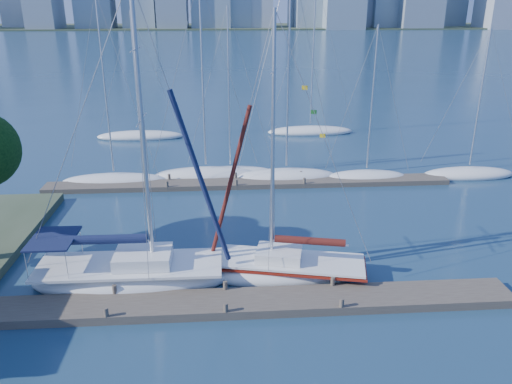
{
  "coord_description": "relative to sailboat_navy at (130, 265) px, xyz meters",
  "views": [
    {
      "loc": [
        -0.01,
        -19.05,
        12.6
      ],
      "look_at": [
        1.64,
        4.0,
        3.97
      ],
      "focal_mm": 35.0,
      "sensor_mm": 36.0,
      "label": 1
    }
  ],
  "objects": [
    {
      "name": "bg_boat_1",
      "position": [
        3.24,
        15.7,
        -0.75
      ],
      "size": [
        8.27,
        3.24,
        14.92
      ],
      "rotation": [
        0.0,
        0.0,
        0.1
      ],
      "color": "white",
      "rests_on": "ground"
    },
    {
      "name": "far_shore",
      "position": [
        4.5,
        317.67,
        -1.05
      ],
      "size": [
        800.0,
        100.0,
        1.5
      ],
      "primitive_type": "cube",
      "color": "#38472D",
      "rests_on": "ground"
    },
    {
      "name": "ground",
      "position": [
        4.5,
        -2.33,
        -1.05
      ],
      "size": [
        700.0,
        700.0,
        0.0
      ],
      "primitive_type": "plane",
      "color": "navy",
      "rests_on": "ground"
    },
    {
      "name": "bg_boat_2",
      "position": [
        5.15,
        16.33,
        -0.8
      ],
      "size": [
        7.1,
        3.18,
        12.96
      ],
      "rotation": [
        0.0,
        0.0,
        -0.18
      ],
      "color": "white",
      "rests_on": "ground"
    },
    {
      "name": "bg_boat_0",
      "position": [
        -3.65,
        14.96,
        -0.78
      ],
      "size": [
        8.0,
        5.12,
        13.91
      ],
      "rotation": [
        0.0,
        0.0,
        -0.42
      ],
      "color": "white",
      "rests_on": "ground"
    },
    {
      "name": "bg_boat_3",
      "position": [
        9.43,
        14.9,
        -0.73
      ],
      "size": [
        8.19,
        4.18,
        16.33
      ],
      "rotation": [
        0.0,
        0.0,
        0.23
      ],
      "color": "white",
      "rests_on": "ground"
    },
    {
      "name": "near_dock",
      "position": [
        4.5,
        -2.33,
        -0.85
      ],
      "size": [
        26.0,
        2.0,
        0.4
      ],
      "primitive_type": "cube",
      "color": "#493F35",
      "rests_on": "ground"
    },
    {
      "name": "bg_boat_6",
      "position": [
        -3.71,
        28.68,
        -0.79
      ],
      "size": [
        8.96,
        4.62,
        12.63
      ],
      "rotation": [
        0.0,
        0.0,
        -0.28
      ],
      "color": "white",
      "rests_on": "ground"
    },
    {
      "name": "far_dock",
      "position": [
        6.5,
        13.67,
        -0.87
      ],
      "size": [
        30.0,
        1.8,
        0.36
      ],
      "primitive_type": "cube",
      "color": "#493F35",
      "rests_on": "ground"
    },
    {
      "name": "sailboat_navy",
      "position": [
        0.0,
        0.0,
        0.0
      ],
      "size": [
        9.44,
        3.15,
        14.38
      ],
      "rotation": [
        0.0,
        0.0,
        -0.01
      ],
      "color": "white",
      "rests_on": "ground"
    },
    {
      "name": "bg_boat_4",
      "position": [
        15.59,
        14.43,
        -0.8
      ],
      "size": [
        6.53,
        2.93,
        11.75
      ],
      "rotation": [
        0.0,
        0.0,
        -0.13
      ],
      "color": "white",
      "rests_on": "ground"
    },
    {
      "name": "bg_boat_7",
      "position": [
        13.84,
        29.43,
        -0.76
      ],
      "size": [
        9.14,
        3.25,
        15.68
      ],
      "rotation": [
        0.0,
        0.0,
        0.1
      ],
      "color": "white",
      "rests_on": "ground"
    },
    {
      "name": "bg_boat_5",
      "position": [
        23.8,
        14.51,
        -0.8
      ],
      "size": [
        7.56,
        4.96,
        11.59
      ],
      "rotation": [
        0.0,
        0.0,
        -0.41
      ],
      "color": "white",
      "rests_on": "ground"
    },
    {
      "name": "sailboat_maroon",
      "position": [
        7.69,
        0.22,
        0.02
      ],
      "size": [
        8.16,
        4.21,
        13.09
      ],
      "rotation": [
        0.0,
        0.0,
        -0.22
      ],
      "color": "white",
      "rests_on": "ground"
    }
  ]
}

